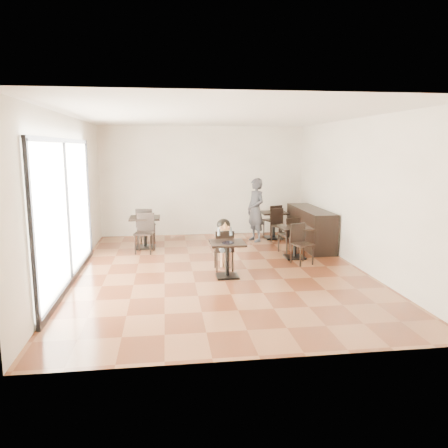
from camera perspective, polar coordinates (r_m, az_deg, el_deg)
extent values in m
cube|color=brown|center=(9.33, -0.52, -6.06)|extent=(6.00, 8.00, 0.01)
cube|color=white|center=(9.00, -0.56, 13.93)|extent=(6.00, 8.00, 0.01)
cube|color=white|center=(12.99, -2.74, 5.63)|extent=(6.00, 0.01, 3.20)
cube|color=white|center=(5.12, 5.02, -1.04)|extent=(6.00, 0.01, 3.20)
cube|color=white|center=(9.15, -19.55, 3.26)|extent=(0.01, 8.00, 3.20)
cube|color=white|center=(9.86, 17.08, 3.84)|extent=(0.01, 8.00, 3.20)
cube|color=white|center=(8.69, -19.94, 1.58)|extent=(0.04, 4.50, 2.60)
cylinder|color=black|center=(8.58, 0.53, -2.47)|extent=(0.24, 0.24, 0.01)
imported|color=#38383D|center=(12.08, 4.16, 1.84)|extent=(0.62, 0.75, 1.75)
cube|color=black|center=(11.72, 11.19, -0.44)|extent=(0.60, 2.40, 1.00)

